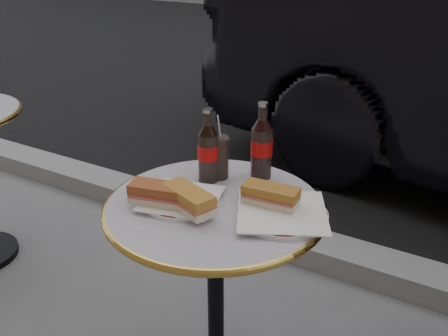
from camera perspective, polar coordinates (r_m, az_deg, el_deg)
The scene contains 11 objects.
asphalt_road at distance 6.23m, azimuth 23.97°, elevation 9.83°, with size 40.00×8.00×0.00m, color black.
curb at distance 2.45m, azimuth 10.21°, elevation -9.13°, with size 40.00×0.20×0.12m, color gray.
bistro_table at distance 1.60m, azimuth -0.94°, elevation -15.60°, with size 0.62×0.62×0.73m, color #BAB2C4, non-canonical shape.
plate_left at distance 1.39m, azimuth -4.90°, elevation -3.74°, with size 0.21×0.21×0.01m, color white.
plate_right at distance 1.33m, azimuth 6.61°, elevation -5.28°, with size 0.24×0.24×0.01m, color silver.
sandwich_left_a at distance 1.36m, azimuth -7.46°, elevation -3.05°, with size 0.16×0.07×0.05m, color #9D4E28.
sandwich_left_b at distance 1.32m, azimuth -4.08°, elevation -3.70°, with size 0.16×0.07×0.06m, color #B5772E.
sandwich_right at distance 1.34m, azimuth 5.34°, elevation -3.27°, with size 0.15×0.07×0.05m, color #A86C2A.
cola_bottle_left at distance 1.47m, azimuth -1.84°, elevation 2.57°, with size 0.06×0.06×0.23m, color black, non-canonical shape.
cola_bottle_right at distance 1.49m, azimuth 4.34°, elevation 3.13°, with size 0.07×0.07×0.24m, color black, non-canonical shape.
cola_glass at distance 1.51m, azimuth -0.64°, elevation 1.25°, with size 0.07×0.07×0.13m, color black.
Camera 1 is at (0.63, -1.04, 1.41)m, focal length 40.00 mm.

